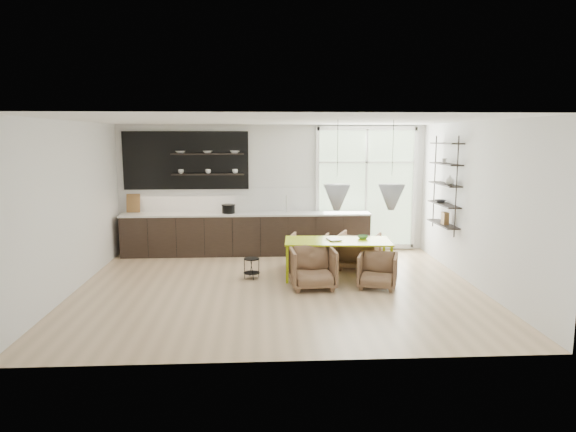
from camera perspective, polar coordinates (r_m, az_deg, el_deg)
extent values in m
cube|color=#D2B088|center=(9.13, -1.15, -7.99)|extent=(7.00, 6.00, 0.01)
cube|color=white|center=(11.79, -1.70, 3.06)|extent=(7.00, 0.02, 2.90)
cube|color=white|center=(9.37, -23.10, 0.86)|extent=(0.02, 6.00, 2.90)
cube|color=white|center=(9.60, 20.20, 1.20)|extent=(0.02, 6.00, 2.90)
cube|color=white|center=(8.74, -1.21, 10.57)|extent=(7.00, 6.00, 0.01)
cube|color=#B2D1A5|center=(12.01, 8.62, 3.07)|extent=(2.20, 0.02, 2.70)
cube|color=silver|center=(11.98, 8.65, 3.06)|extent=(2.30, 0.08, 2.80)
cone|color=#B6BDC4|center=(8.38, 5.45, 2.05)|extent=(0.44, 0.44, 0.42)
cone|color=#B6BDC4|center=(8.56, 11.41, 2.05)|extent=(0.44, 0.44, 0.42)
cylinder|color=black|center=(8.33, 5.53, 7.55)|extent=(0.01, 0.01, 0.89)
cylinder|color=black|center=(8.51, 11.58, 7.44)|extent=(0.01, 0.01, 0.89)
cube|color=black|center=(11.61, -4.60, -2.05)|extent=(5.50, 0.65, 0.90)
cube|color=silver|center=(11.53, -4.63, 0.25)|extent=(5.54, 0.69, 0.04)
cube|color=white|center=(11.81, -4.61, 1.82)|extent=(5.50, 0.02, 0.55)
cube|color=black|center=(11.82, -11.26, 6.07)|extent=(2.80, 0.06, 1.30)
cube|color=black|center=(11.61, -8.92, 6.83)|extent=(1.60, 0.28, 0.03)
cube|color=black|center=(11.64, -8.86, 4.61)|extent=(1.60, 0.28, 0.03)
cube|color=olive|center=(12.06, -16.81, 1.38)|extent=(0.30, 0.10, 0.42)
cylinder|color=silver|center=(11.61, -0.18, 1.33)|extent=(0.02, 0.02, 0.40)
imported|color=white|center=(11.69, -11.87, 6.96)|extent=(0.22, 0.22, 0.05)
imported|color=white|center=(11.61, -8.92, 7.03)|extent=(0.22, 0.22, 0.05)
imported|color=white|center=(11.57, -5.94, 7.08)|extent=(0.22, 0.22, 0.05)
imported|color=white|center=(11.71, -11.80, 4.87)|extent=(0.12, 0.12, 0.10)
imported|color=white|center=(11.63, -8.87, 4.92)|extent=(0.12, 0.12, 0.10)
imported|color=white|center=(11.59, -5.91, 4.97)|extent=(0.12, 0.12, 0.10)
cylinder|color=black|center=(11.51, -6.64, 0.74)|extent=(0.29, 0.29, 0.18)
cube|color=black|center=(10.07, 18.20, 3.06)|extent=(0.02, 0.02, 1.90)
cube|color=black|center=(11.19, 15.97, 3.70)|extent=(0.02, 0.02, 1.90)
cube|color=black|center=(10.73, 16.83, -0.86)|extent=(0.26, 1.20, 0.02)
cube|color=black|center=(10.67, 16.93, 1.26)|extent=(0.26, 1.20, 0.02)
cube|color=black|center=(10.63, 17.03, 3.40)|extent=(0.26, 1.20, 0.02)
cube|color=black|center=(10.60, 17.12, 5.55)|extent=(0.26, 1.20, 0.03)
cube|color=black|center=(10.59, 17.22, 7.71)|extent=(0.26, 1.20, 0.03)
imported|color=white|center=(10.38, 17.53, 3.86)|extent=(0.18, 0.18, 0.19)
imported|color=#333338|center=(10.85, 16.58, 1.60)|extent=(0.22, 0.22, 0.05)
imported|color=white|center=(10.69, 16.95, 5.90)|extent=(0.10, 0.10, 0.09)
cube|color=olive|center=(10.61, 17.05, -0.24)|extent=(0.10, 0.18, 0.24)
cube|color=#9FB905|center=(9.63, 5.54, -2.79)|extent=(2.02, 1.02, 0.03)
cube|color=#9FB905|center=(9.30, -0.09, -5.44)|extent=(0.05, 0.05, 0.69)
cube|color=#9FB905|center=(10.07, -0.01, -4.33)|extent=(0.05, 0.05, 0.69)
cube|color=#9FB905|center=(9.45, 11.39, -5.38)|extent=(0.05, 0.05, 0.69)
cube|color=#9FB905|center=(10.21, 10.59, -4.29)|extent=(0.05, 0.05, 0.69)
imported|color=brown|center=(10.39, 2.30, -3.90)|extent=(0.91, 0.92, 0.69)
imported|color=brown|center=(10.42, 7.86, -3.83)|extent=(1.03, 1.05, 0.73)
imported|color=brown|center=(9.03, 2.76, -5.77)|extent=(0.81, 0.83, 0.72)
imported|color=brown|center=(9.18, 9.92, -5.99)|extent=(0.83, 0.84, 0.61)
cylinder|color=black|center=(9.62, -4.07, -4.76)|extent=(0.29, 0.29, 0.02)
cylinder|color=black|center=(9.69, -4.06, -6.31)|extent=(0.31, 0.31, 0.01)
cylinder|color=black|center=(9.68, -3.26, -5.83)|extent=(0.01, 0.01, 0.38)
cylinder|color=black|center=(9.80, -4.12, -5.65)|extent=(0.01, 0.01, 0.38)
cylinder|color=black|center=(9.66, -4.86, -5.87)|extent=(0.01, 0.01, 0.38)
cylinder|color=black|center=(9.54, -4.01, -6.05)|extent=(0.01, 0.01, 0.38)
imported|color=white|center=(9.59, 4.53, -2.65)|extent=(0.29, 0.34, 0.03)
imported|color=#4F864C|center=(9.83, 8.32, -2.33)|extent=(0.24, 0.24, 0.06)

